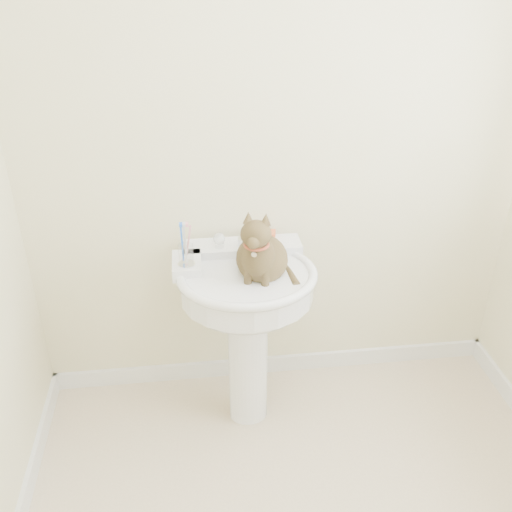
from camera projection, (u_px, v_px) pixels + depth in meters
name	position (u px, v px, depth m)	size (l,w,h in m)	color
wall_back	(278.00, 135.00, 2.35)	(2.20, 0.00, 2.50)	beige
baseboard_back	(274.00, 364.00, 2.93)	(2.20, 0.02, 0.09)	white
pedestal_sink	(247.00, 301.00, 2.38)	(0.59, 0.58, 0.81)	white
faucet	(243.00, 240.00, 2.40)	(0.28, 0.12, 0.14)	silver
soap_bar	(265.00, 235.00, 2.50)	(0.09, 0.06, 0.03)	orange
toothbrush_cup	(186.00, 254.00, 2.27)	(0.07, 0.07, 0.18)	silver
cat	(262.00, 256.00, 2.26)	(0.23, 0.29, 0.42)	brown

